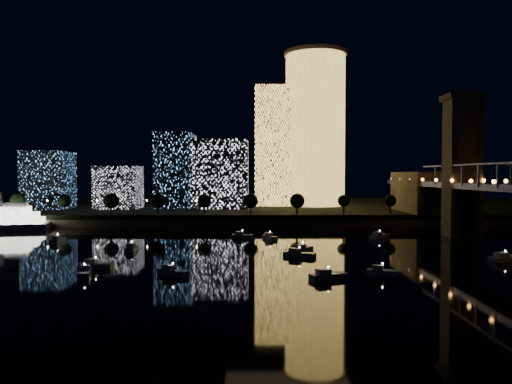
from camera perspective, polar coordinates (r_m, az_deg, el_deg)
ground at (r=128.14m, az=3.63°, el=-7.80°), size 520.00×520.00×0.00m
far_bank at (r=286.76m, az=1.50°, el=-1.86°), size 420.00×160.00×5.00m
seawall at (r=209.15m, az=2.13°, el=-3.57°), size 420.00×6.00×3.00m
tower_cylindrical at (r=274.81m, az=6.78°, el=7.17°), size 34.00×34.00×83.04m
tower_rectangular at (r=273.66m, az=1.98°, el=5.21°), size 20.20×20.20×64.27m
midrise_blocks at (r=257.58m, az=-11.06°, el=1.82°), size 109.03×34.24×37.99m
motorboats at (r=136.57m, az=0.60°, el=-6.84°), size 132.68×74.36×2.78m
esplanade_trees at (r=216.29m, az=-8.00°, el=-1.02°), size 165.98×6.74×8.87m
street_lamps at (r=221.83m, az=-6.80°, el=-1.32°), size 132.70×0.70×5.65m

